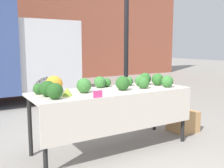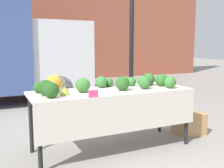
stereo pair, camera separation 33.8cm
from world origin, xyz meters
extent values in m
plane|color=gray|center=(0.00, 0.00, 0.00)|extent=(40.00, 40.00, 0.00)
cube|color=brown|center=(0.00, 7.54, 2.84)|extent=(16.00, 0.60, 5.68)
cylinder|color=black|center=(0.60, 0.57, 1.30)|extent=(0.07, 0.07, 2.61)
cube|color=silver|center=(0.17, 3.75, 1.12)|extent=(1.44, 1.72, 1.64)
cylinder|color=black|center=(0.03, 3.00, 0.33)|extent=(0.67, 0.22, 0.67)
cylinder|color=black|center=(0.03, 4.50, 0.33)|extent=(0.67, 0.22, 0.67)
cube|color=beige|center=(0.00, 0.00, 0.77)|extent=(2.10, 0.73, 0.03)
cube|color=beige|center=(0.00, -0.36, 0.54)|extent=(2.10, 0.01, 0.43)
cylinder|color=black|center=(-0.99, -0.31, 0.38)|extent=(0.05, 0.05, 0.75)
cylinder|color=black|center=(0.99, -0.31, 0.38)|extent=(0.05, 0.05, 0.75)
cylinder|color=black|center=(-0.99, 0.31, 0.38)|extent=(0.05, 0.05, 0.75)
cylinder|color=black|center=(0.99, 0.31, 0.38)|extent=(0.05, 0.05, 0.75)
sphere|color=orange|center=(-0.71, 0.19, 0.89)|extent=(0.21, 0.21, 0.21)
cone|color=#93B238|center=(-0.65, -0.08, 0.83)|extent=(0.12, 0.12, 0.10)
sphere|color=#2D6628|center=(0.78, 0.01, 0.87)|extent=(0.17, 0.17, 0.17)
sphere|color=#336B2D|center=(0.43, -0.10, 0.86)|extent=(0.16, 0.16, 0.16)
sphere|color=#387533|center=(0.78, -0.19, 0.87)|extent=(0.16, 0.16, 0.16)
sphere|color=#387533|center=(-0.40, 0.00, 0.88)|extent=(0.18, 0.18, 0.18)
sphere|color=#285B23|center=(0.11, -0.08, 0.88)|extent=(0.18, 0.18, 0.18)
sphere|color=#387533|center=(0.51, 0.07, 0.86)|extent=(0.15, 0.15, 0.15)
sphere|color=#2D6628|center=(0.67, 0.16, 0.87)|extent=(0.18, 0.18, 0.18)
sphere|color=#23511E|center=(-0.85, 0.00, 0.88)|extent=(0.18, 0.18, 0.18)
sphere|color=#387533|center=(0.41, 0.21, 0.85)|extent=(0.13, 0.13, 0.13)
sphere|color=#285B23|center=(-0.90, 0.19, 0.85)|extent=(0.13, 0.13, 0.13)
sphere|color=#23511E|center=(-0.83, -0.19, 0.87)|extent=(0.18, 0.18, 0.18)
sphere|color=#387533|center=(-0.05, 0.25, 0.86)|extent=(0.16, 0.16, 0.16)
sphere|color=#2D6628|center=(0.08, 0.28, 0.84)|extent=(0.12, 0.12, 0.12)
cube|color=#E53D84|center=(-0.40, -0.35, 0.83)|extent=(0.11, 0.01, 0.08)
cube|color=tan|center=(1.34, 0.02, 0.16)|extent=(0.39, 0.38, 0.33)
camera|label=1|loc=(-1.73, -2.87, 1.35)|focal=42.00mm
camera|label=2|loc=(-1.43, -3.03, 1.35)|focal=42.00mm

